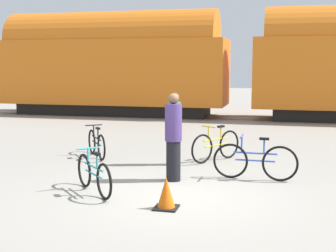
{
  "coord_description": "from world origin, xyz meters",
  "views": [
    {
      "loc": [
        1.94,
        -8.47,
        2.44
      ],
      "look_at": [
        -0.5,
        1.35,
        1.1
      ],
      "focal_mm": 50.0,
      "sensor_mm": 36.0,
      "label": 1
    }
  ],
  "objects_px": {
    "person_in_purple": "(173,137)",
    "bicycle_yellow": "(216,146)",
    "bicycle_blue": "(255,161)",
    "traffic_cone": "(166,194)",
    "freight_train": "(240,61)",
    "bicycle_black": "(96,144)",
    "bicycle_teal": "(94,175)",
    "person_in_green": "(175,128)"
  },
  "relations": [
    {
      "from": "person_in_purple",
      "to": "person_in_green",
      "type": "height_order",
      "value": "person_in_purple"
    },
    {
      "from": "person_in_green",
      "to": "traffic_cone",
      "type": "height_order",
      "value": "person_in_green"
    },
    {
      "from": "bicycle_teal",
      "to": "person_in_purple",
      "type": "distance_m",
      "value": 1.89
    },
    {
      "from": "bicycle_black",
      "to": "person_in_purple",
      "type": "xyz_separation_m",
      "value": [
        2.56,
        -1.99,
        0.57
      ]
    },
    {
      "from": "freight_train",
      "to": "bicycle_blue",
      "type": "distance_m",
      "value": 11.81
    },
    {
      "from": "freight_train",
      "to": "bicycle_teal",
      "type": "relative_size",
      "value": 18.57
    },
    {
      "from": "bicycle_black",
      "to": "bicycle_blue",
      "type": "distance_m",
      "value": 4.48
    },
    {
      "from": "freight_train",
      "to": "traffic_cone",
      "type": "bearing_deg",
      "value": -89.79
    },
    {
      "from": "bicycle_yellow",
      "to": "person_in_purple",
      "type": "relative_size",
      "value": 0.8
    },
    {
      "from": "bicycle_teal",
      "to": "person_in_purple",
      "type": "bearing_deg",
      "value": 46.11
    },
    {
      "from": "person_in_green",
      "to": "freight_train",
      "type": "bearing_deg",
      "value": -98.65
    },
    {
      "from": "bicycle_yellow",
      "to": "traffic_cone",
      "type": "height_order",
      "value": "bicycle_yellow"
    },
    {
      "from": "bicycle_black",
      "to": "bicycle_blue",
      "type": "relative_size",
      "value": 0.75
    },
    {
      "from": "freight_train",
      "to": "person_in_purple",
      "type": "relative_size",
      "value": 12.62
    },
    {
      "from": "person_in_green",
      "to": "traffic_cone",
      "type": "distance_m",
      "value": 3.57
    },
    {
      "from": "bicycle_blue",
      "to": "person_in_purple",
      "type": "relative_size",
      "value": 0.97
    },
    {
      "from": "bicycle_black",
      "to": "bicycle_yellow",
      "type": "relative_size",
      "value": 0.92
    },
    {
      "from": "bicycle_yellow",
      "to": "person_in_purple",
      "type": "bearing_deg",
      "value": -104.51
    },
    {
      "from": "bicycle_blue",
      "to": "person_in_purple",
      "type": "xyz_separation_m",
      "value": [
        -1.66,
        -0.49,
        0.53
      ]
    },
    {
      "from": "person_in_green",
      "to": "bicycle_black",
      "type": "bearing_deg",
      "value": -16.71
    },
    {
      "from": "bicycle_yellow",
      "to": "person_in_purple",
      "type": "xyz_separation_m",
      "value": [
        -0.58,
        -2.25,
        0.54
      ]
    },
    {
      "from": "bicycle_teal",
      "to": "bicycle_yellow",
      "type": "xyz_separation_m",
      "value": [
        1.83,
        3.55,
        0.03
      ]
    },
    {
      "from": "bicycle_black",
      "to": "bicycle_teal",
      "type": "distance_m",
      "value": 3.54
    },
    {
      "from": "bicycle_teal",
      "to": "bicycle_black",
      "type": "bearing_deg",
      "value": 111.71
    },
    {
      "from": "traffic_cone",
      "to": "bicycle_teal",
      "type": "bearing_deg",
      "value": 158.97
    },
    {
      "from": "person_in_purple",
      "to": "bicycle_yellow",
      "type": "bearing_deg",
      "value": 141.99
    },
    {
      "from": "person_in_purple",
      "to": "freight_train",
      "type": "bearing_deg",
      "value": 155.2
    },
    {
      "from": "bicycle_teal",
      "to": "person_in_purple",
      "type": "relative_size",
      "value": 0.68
    },
    {
      "from": "bicycle_black",
      "to": "bicycle_yellow",
      "type": "distance_m",
      "value": 3.15
    },
    {
      "from": "freight_train",
      "to": "bicycle_yellow",
      "type": "distance_m",
      "value": 10.02
    },
    {
      "from": "bicycle_teal",
      "to": "bicycle_blue",
      "type": "distance_m",
      "value": 3.42
    },
    {
      "from": "bicycle_teal",
      "to": "traffic_cone",
      "type": "relative_size",
      "value": 2.28
    },
    {
      "from": "bicycle_blue",
      "to": "bicycle_yellow",
      "type": "relative_size",
      "value": 1.22
    },
    {
      "from": "traffic_cone",
      "to": "person_in_green",
      "type": "bearing_deg",
      "value": 100.8
    },
    {
      "from": "freight_train",
      "to": "bicycle_teal",
      "type": "height_order",
      "value": "freight_train"
    },
    {
      "from": "freight_train",
      "to": "bicycle_black",
      "type": "relative_size",
      "value": 17.2
    },
    {
      "from": "bicycle_blue",
      "to": "person_in_green",
      "type": "relative_size",
      "value": 1.02
    },
    {
      "from": "bicycle_teal",
      "to": "traffic_cone",
      "type": "distance_m",
      "value": 1.69
    },
    {
      "from": "freight_train",
      "to": "bicycle_blue",
      "type": "relative_size",
      "value": 12.96
    },
    {
      "from": "bicycle_black",
      "to": "bicycle_teal",
      "type": "bearing_deg",
      "value": -68.29
    },
    {
      "from": "freight_train",
      "to": "person_in_green",
      "type": "height_order",
      "value": "freight_train"
    },
    {
      "from": "bicycle_blue",
      "to": "traffic_cone",
      "type": "height_order",
      "value": "bicycle_blue"
    }
  ]
}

